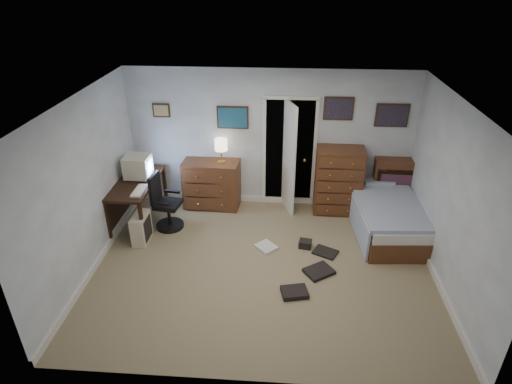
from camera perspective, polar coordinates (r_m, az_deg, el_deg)
floor at (r=6.50m, az=0.93°, el=-9.95°), size 5.00×4.00×0.02m
computer_desk at (r=7.51m, az=-16.29°, el=0.17°), size 0.67×1.40×0.80m
crt_monitor at (r=7.44m, az=-15.47°, el=3.28°), size 0.42×0.39×0.39m
keyboard at (r=7.04m, az=-15.30°, el=0.18°), size 0.17×0.43×0.03m
pc_tower at (r=7.15m, az=-15.04°, el=-4.66°), size 0.23×0.45×0.48m
office_chair at (r=7.37m, az=-12.02°, el=-2.02°), size 0.54×0.54×0.97m
media_stack at (r=8.60m, az=-13.81°, el=2.34°), size 0.15×0.15×0.75m
low_dresser at (r=7.86m, az=-5.91°, el=1.07°), size 1.03×0.57×0.89m
table_lamp at (r=7.51m, az=-4.68°, el=6.20°), size 0.24×0.24×0.43m
doorway at (r=7.97m, az=4.43°, el=5.95°), size 0.96×1.12×2.05m
tall_dresser at (r=7.72m, az=10.90°, el=1.50°), size 0.84×0.51×1.21m
headboard_bookcase at (r=8.08m, az=19.11°, el=1.03°), size 1.12×0.32×1.00m
bed at (r=7.47m, az=16.87°, el=-2.96°), size 1.13×1.96×0.62m
wall_posters at (r=7.44m, az=6.37°, el=10.34°), size 4.38×0.04×0.60m
floor_clutter at (r=6.50m, az=6.25°, el=-9.68°), size 1.35×1.42×0.12m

